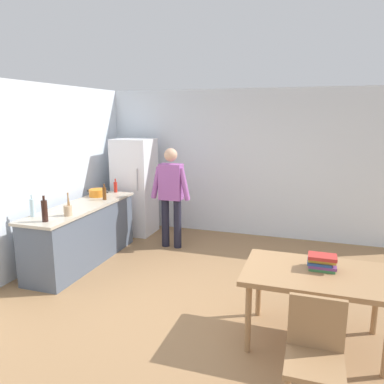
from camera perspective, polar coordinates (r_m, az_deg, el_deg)
The scene contains 15 objects.
ground_plane at distance 4.70m, azimuth -0.30°, elevation -16.85°, with size 14.00×14.00×0.00m, color #936D47.
wall_back at distance 7.10m, azimuth 7.38°, elevation 4.35°, with size 6.40×0.12×2.70m, color silver.
wall_left at distance 5.75m, azimuth -25.05°, elevation 1.61°, with size 0.12×5.60×2.70m, color silver.
kitchen_counter at distance 6.04m, azimuth -16.21°, elevation -6.08°, with size 0.64×2.20×0.90m.
refrigerator at distance 7.21m, azimuth -8.64°, elevation 0.81°, with size 0.70×0.67×1.80m.
person at distance 6.32m, azimuth -3.20°, elevation 0.11°, with size 0.70×0.22×1.70m.
dining_table at distance 3.95m, azimuth 18.34°, elevation -12.45°, with size 1.40×0.90×0.75m.
chair at distance 3.16m, azimuth 18.12°, elevation -21.84°, with size 0.42×0.42×0.91m.
cooking_pot at distance 6.48m, azimuth -14.11°, elevation -0.11°, with size 0.40×0.28×0.12m.
utensil_jar at distance 5.36m, azimuth -18.28°, elevation -2.60°, with size 0.11×0.11×0.32m.
bottle_wine_dark at distance 5.15m, azimuth -21.42°, elevation -2.63°, with size 0.08×0.08×0.34m.
bottle_sauce_red at distance 6.74m, azimuth -11.50°, elevation 0.77°, with size 0.06×0.06×0.24m.
bottle_water_clear at distance 5.47m, azimuth -23.00°, elevation -2.16°, with size 0.07×0.07×0.30m.
bottle_beer_brown at distance 6.18m, azimuth -13.12°, elevation -0.19°, with size 0.06×0.06×0.26m.
book_stack at distance 3.97m, azimuth 19.04°, elevation -9.98°, with size 0.28×0.20×0.15m.
Camera 1 is at (1.31, -3.92, 2.25)m, focal length 35.23 mm.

